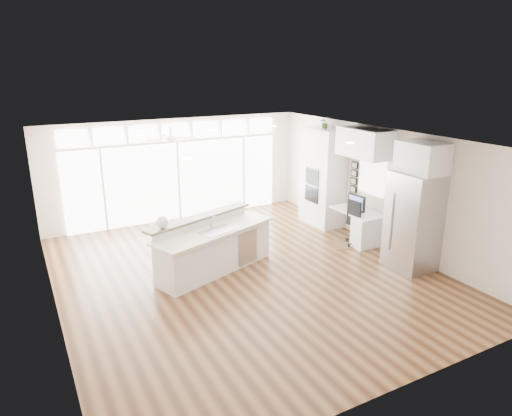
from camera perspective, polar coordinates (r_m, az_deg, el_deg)
floor at (r=9.29m, az=-1.32°, el=-8.19°), size 7.00×8.00×0.02m
ceiling at (r=8.48m, az=-1.45°, el=8.57°), size 7.00×8.00×0.02m
wall_back at (r=12.37m, az=-9.86°, el=4.75°), size 7.00×0.04×2.70m
wall_front at (r=5.78m, az=17.27°, el=-10.70°), size 7.00×0.04×2.70m
wall_left at (r=7.94m, az=-24.57°, el=-3.76°), size 0.04×8.00×2.70m
wall_right at (r=10.77m, az=15.46°, el=2.51°), size 0.04×8.00×2.70m
glass_wall at (r=12.38m, az=-9.70°, el=3.35°), size 5.80×0.06×2.08m
transom_row at (r=12.14m, az=-10.02°, el=9.45°), size 5.90×0.06×0.40m
desk_window at (r=10.91m, az=14.31°, el=3.86°), size 0.04×0.85×0.85m
ceiling_fan at (r=10.90m, az=-10.61°, el=9.07°), size 1.16×1.16×0.32m
recessed_lights at (r=8.66m, az=-2.06°, el=8.62°), size 3.40×3.00×0.02m
oven_cabinet at (r=11.92m, az=8.33°, el=3.85°), size 0.64×1.20×2.50m
desk_nook at (r=11.02m, az=12.59°, el=-2.23°), size 0.72×1.30×0.76m
upper_cabinets at (r=10.57m, az=13.46°, el=7.93°), size 0.64×1.30×0.64m
refrigerator at (r=9.70m, az=19.05°, el=-1.61°), size 0.76×0.90×2.00m
fridge_cabinet at (r=9.43m, az=20.08°, el=5.95°), size 0.64×0.90×0.60m
framed_photos at (r=11.39m, az=12.17°, el=3.80°), size 0.06×0.22×0.80m
kitchen_island at (r=9.23m, az=-5.14°, el=-4.72°), size 2.88×1.86×1.07m
rug at (r=10.91m, az=11.48°, el=-4.46°), size 0.95×0.79×0.01m
office_chair at (r=10.76m, az=12.84°, el=-1.79°), size 0.61×0.57×1.09m
fishbowl at (r=8.74m, az=-11.61°, el=-1.74°), size 0.31×0.31×0.24m
monitor at (r=10.79m, az=12.47°, el=0.67°), size 0.13×0.52×0.43m
keyboard at (r=10.74m, az=11.71°, el=-0.50°), size 0.17×0.34×0.02m
potted_plant at (r=11.68m, az=8.63°, el=10.37°), size 0.29×0.32×0.23m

